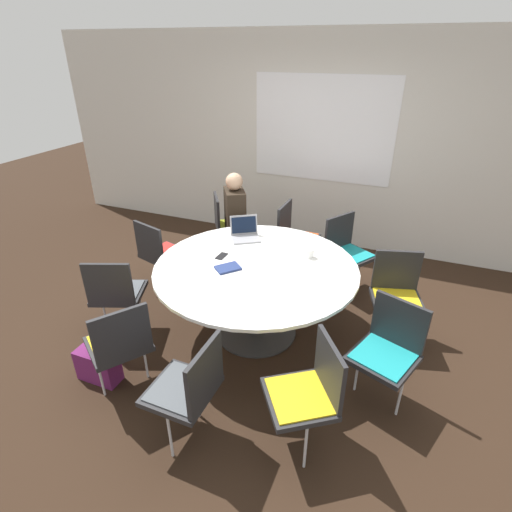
{
  "coord_description": "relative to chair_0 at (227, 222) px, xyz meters",
  "views": [
    {
      "loc": [
        1.17,
        -2.9,
        2.49
      ],
      "look_at": [
        0.0,
        0.0,
        0.84
      ],
      "focal_mm": 28.0,
      "sensor_mm": 36.0,
      "label": 1
    }
  ],
  "objects": [
    {
      "name": "chair_4",
      "position": [
        0.96,
        -2.58,
        0.0
      ],
      "size": [
        0.43,
        0.45,
        0.86
      ],
      "rotation": [
        0.0,
        0.0,
        7.84
      ],
      "color": "#262628",
      "rests_on": "ground_plane"
    },
    {
      "name": "coffee_cup",
      "position": [
        1.31,
        -0.95,
        0.27
      ],
      "size": [
        0.09,
        0.09,
        0.09
      ],
      "color": "white",
      "rests_on": "conference_table"
    },
    {
      "name": "chair_5",
      "position": [
        1.7,
        -2.31,
        0.0
      ],
      "size": [
        0.6,
        0.6,
        0.86
      ],
      "rotation": [
        0.0,
        0.0,
        8.46
      ],
      "color": "#262628",
      "rests_on": "ground_plane"
    },
    {
      "name": "chair_0",
      "position": [
        0.0,
        0.0,
        0.0
      ],
      "size": [
        0.59,
        0.6,
        0.86
      ],
      "rotation": [
        0.0,
        0.0,
        5.28
      ],
      "color": "#262628",
      "rests_on": "ground_plane"
    },
    {
      "name": "conference_table",
      "position": [
        0.91,
        -1.29,
        0.1
      ],
      "size": [
        1.83,
        1.83,
        0.74
      ],
      "color": "#333333",
      "rests_on": "ground_plane"
    },
    {
      "name": "chair_2",
      "position": [
        -0.26,
        -1.82,
        0.0
      ],
      "size": [
        0.56,
        0.55,
        0.86
      ],
      "rotation": [
        0.0,
        0.0,
        6.66
      ],
      "color": "#262628",
      "rests_on": "ground_plane"
    },
    {
      "name": "chair_1",
      "position": [
        -0.34,
        -1.0,
        0.0
      ],
      "size": [
        0.54,
        0.53,
        0.86
      ],
      "rotation": [
        0.0,
        0.0,
        6.0
      ],
      "color": "#262628",
      "rests_on": "ground_plane"
    },
    {
      "name": "ground_plane",
      "position": [
        0.91,
        -1.29,
        -0.51
      ],
      "size": [
        16.0,
        16.0,
        0.0
      ],
      "primitive_type": "plane",
      "color": "black"
    },
    {
      "name": "chair_6",
      "position": [
        2.13,
        -1.69,
        0.0
      ],
      "size": [
        0.56,
        0.55,
        0.86
      ],
      "rotation": [
        0.0,
        0.0,
        9.06
      ],
      "color": "#262628",
      "rests_on": "ground_plane"
    },
    {
      "name": "cell_phone",
      "position": [
        0.55,
        -1.25,
        0.23
      ],
      "size": [
        0.07,
        0.14,
        0.01
      ],
      "color": "black",
      "rests_on": "conference_table"
    },
    {
      "name": "chair_9",
      "position": [
        0.88,
        -0.01,
        0.0
      ],
      "size": [
        0.43,
        0.45,
        0.86
      ],
      "rotation": [
        0.0,
        0.0,
        10.96
      ],
      "color": "#262628",
      "rests_on": "ground_plane"
    },
    {
      "name": "chair_8",
      "position": [
        1.54,
        -0.17,
        0.0
      ],
      "size": [
        0.59,
        0.6,
        0.86
      ],
      "rotation": [
        0.0,
        0.0,
        10.44
      ],
      "color": "#262628",
      "rests_on": "ground_plane"
    },
    {
      "name": "laptop",
      "position": [
        0.58,
        -0.78,
        0.28
      ],
      "size": [
        0.37,
        0.36,
        0.21
      ],
      "rotation": [
        0.0,
        0.0,
        0.57
      ],
      "color": "#99999E",
      "rests_on": "conference_table"
    },
    {
      "name": "spiral_notebook",
      "position": [
        0.7,
        -1.44,
        0.24
      ],
      "size": [
        0.25,
        0.26,
        0.02
      ],
      "color": "navy",
      "rests_on": "conference_table"
    },
    {
      "name": "wall_back",
      "position": [
        0.91,
        0.99,
        0.84
      ],
      "size": [
        8.0,
        0.07,
        2.7
      ],
      "color": "silver",
      "rests_on": "ground_plane"
    },
    {
      "name": "chair_7",
      "position": [
        2.13,
        -0.88,
        0.0
      ],
      "size": [
        0.54,
        0.52,
        0.86
      ],
      "rotation": [
        0.0,
        0.0,
        9.7
      ],
      "color": "#262628",
      "rests_on": "ground_plane"
    },
    {
      "name": "chair_3",
      "position": [
        0.24,
        -2.39,
        0.0
      ],
      "size": [
        0.6,
        0.6,
        0.86
      ],
      "rotation": [
        0.0,
        0.0,
        7.25
      ],
      "color": "#262628",
      "rests_on": "ground_plane"
    },
    {
      "name": "person_0",
      "position": [
        0.2,
        -0.16,
        0.19
      ],
      "size": [
        0.38,
        0.42,
        1.21
      ],
      "rotation": [
        0.0,
        0.0,
        5.28
      ],
      "color": "#2D2319",
      "rests_on": "ground_plane"
    },
    {
      "name": "handbag",
      "position": [
        -0.07,
        -2.37,
        -0.37
      ],
      "size": [
        0.36,
        0.16,
        0.28
      ],
      "color": "#661E56",
      "rests_on": "ground_plane"
    }
  ]
}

